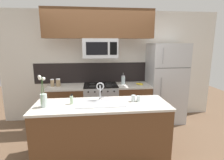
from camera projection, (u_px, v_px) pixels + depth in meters
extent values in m
plane|color=brown|center=(103.00, 143.00, 3.29)|extent=(10.00, 10.00, 0.00)
cube|color=silver|center=(112.00, 66.00, 4.31)|extent=(5.20, 0.10, 2.60)
cube|color=black|center=(100.00, 73.00, 4.25)|extent=(3.09, 0.01, 0.48)
cube|color=brown|center=(67.00, 106.00, 4.00)|extent=(0.79, 0.62, 0.88)
cube|color=beige|center=(66.00, 87.00, 3.90)|extent=(0.82, 0.65, 0.03)
cube|color=brown|center=(133.00, 104.00, 4.16)|extent=(0.75, 0.62, 0.88)
cube|color=beige|center=(133.00, 85.00, 4.07)|extent=(0.78, 0.65, 0.03)
cube|color=#B7BABF|center=(101.00, 104.00, 4.08)|extent=(0.76, 0.62, 0.91)
cube|color=black|center=(101.00, 85.00, 3.98)|extent=(0.76, 0.62, 0.01)
cylinder|color=black|center=(93.00, 86.00, 3.83)|extent=(0.15, 0.15, 0.01)
cylinder|color=black|center=(109.00, 86.00, 3.87)|extent=(0.15, 0.15, 0.01)
cylinder|color=black|center=(93.00, 83.00, 4.09)|extent=(0.15, 0.15, 0.01)
cylinder|color=black|center=(108.00, 83.00, 4.13)|extent=(0.15, 0.15, 0.01)
cylinder|color=black|center=(88.00, 92.00, 3.65)|extent=(0.03, 0.02, 0.03)
cylinder|color=black|center=(95.00, 92.00, 3.67)|extent=(0.03, 0.02, 0.03)
cylinder|color=black|center=(101.00, 92.00, 3.68)|extent=(0.03, 0.02, 0.03)
cylinder|color=black|center=(108.00, 91.00, 3.70)|extent=(0.03, 0.02, 0.03)
cylinder|color=black|center=(114.00, 91.00, 3.71)|extent=(0.03, 0.02, 0.03)
cube|color=#B7BABF|center=(100.00, 48.00, 3.79)|extent=(0.74, 0.40, 0.41)
cube|color=black|center=(97.00, 49.00, 3.59)|extent=(0.45, 0.00, 0.26)
cube|color=black|center=(113.00, 48.00, 3.63)|extent=(0.15, 0.00, 0.26)
cube|color=brown|center=(99.00, 24.00, 3.66)|extent=(2.30, 0.34, 0.60)
cube|color=#B7BABF|center=(165.00, 83.00, 4.17)|extent=(0.82, 0.72, 1.85)
cube|color=black|center=(173.00, 68.00, 3.73)|extent=(0.79, 0.00, 0.01)
cylinder|color=#99999E|center=(163.00, 56.00, 3.64)|extent=(0.01, 0.01, 0.33)
cylinder|color=#99999E|center=(161.00, 94.00, 3.80)|extent=(0.01, 0.01, 0.70)
cylinder|color=#997F5B|center=(52.00, 83.00, 3.86)|extent=(0.08, 0.08, 0.15)
cylinder|color=#B2B2B7|center=(52.00, 80.00, 3.85)|extent=(0.08, 0.08, 0.02)
cylinder|color=#997F5B|center=(58.00, 83.00, 3.89)|extent=(0.10, 0.10, 0.15)
cylinder|color=#B2B2B7|center=(58.00, 79.00, 3.87)|extent=(0.09, 0.09, 0.02)
ellipsoid|color=yellow|center=(139.00, 84.00, 4.01)|extent=(0.16, 0.14, 0.06)
ellipsoid|color=yellow|center=(139.00, 84.00, 4.03)|extent=(0.17, 0.10, 0.05)
ellipsoid|color=yellow|center=(140.00, 84.00, 4.01)|extent=(0.18, 0.06, 0.05)
ellipsoid|color=yellow|center=(140.00, 84.00, 4.03)|extent=(0.18, 0.06, 0.06)
ellipsoid|color=yellow|center=(140.00, 84.00, 4.01)|extent=(0.17, 0.10, 0.07)
ellipsoid|color=yellow|center=(140.00, 84.00, 4.03)|extent=(0.16, 0.14, 0.05)
cylinder|color=brown|center=(140.00, 83.00, 4.01)|extent=(0.02, 0.02, 0.03)
cylinder|color=silver|center=(123.00, 80.00, 4.08)|extent=(0.09, 0.09, 0.18)
cylinder|color=#A3A3AA|center=(123.00, 76.00, 4.06)|extent=(0.08, 0.08, 0.02)
cylinder|color=#A3A3AA|center=(123.00, 75.00, 4.05)|extent=(0.01, 0.01, 0.05)
sphere|color=#A3A3AA|center=(123.00, 73.00, 4.05)|extent=(0.02, 0.02, 0.02)
cube|color=brown|center=(102.00, 131.00, 2.86)|extent=(2.09, 0.71, 0.88)
cube|color=beige|center=(102.00, 105.00, 2.77)|extent=(2.12, 0.74, 0.03)
cube|color=#ADAFB5|center=(101.00, 103.00, 2.76)|extent=(0.76, 0.39, 0.01)
cube|color=#ADAFB5|center=(90.00, 109.00, 2.76)|extent=(0.30, 0.30, 0.15)
cube|color=#ADAFB5|center=(112.00, 108.00, 2.80)|extent=(0.30, 0.30, 0.15)
cylinder|color=#B7BABF|center=(100.00, 99.00, 2.99)|extent=(0.04, 0.04, 0.02)
cylinder|color=#B7BABF|center=(100.00, 92.00, 2.96)|extent=(0.02, 0.02, 0.22)
torus|color=#B7BABF|center=(100.00, 86.00, 2.89)|extent=(0.13, 0.02, 0.13)
cylinder|color=#B7BABF|center=(100.00, 89.00, 2.84)|extent=(0.02, 0.02, 0.06)
cube|color=#B7BABF|center=(102.00, 97.00, 2.99)|extent=(0.07, 0.01, 0.01)
cylinder|color=beige|center=(72.00, 100.00, 2.74)|extent=(0.05, 0.05, 0.13)
cylinder|color=black|center=(71.00, 95.00, 2.72)|extent=(0.02, 0.02, 0.02)
cube|color=black|center=(72.00, 94.00, 2.72)|extent=(0.03, 0.01, 0.01)
cylinder|color=silver|center=(133.00, 98.00, 2.87)|extent=(0.07, 0.07, 0.11)
cylinder|color=silver|center=(138.00, 99.00, 2.87)|extent=(0.06, 0.06, 0.09)
cylinder|color=silver|center=(44.00, 100.00, 2.61)|extent=(0.10, 0.10, 0.20)
cylinder|color=silver|center=(44.00, 105.00, 2.62)|extent=(0.09, 0.09, 0.06)
cylinder|color=#386B2D|center=(44.00, 91.00, 2.59)|extent=(0.02, 0.02, 0.37)
sphere|color=white|center=(43.00, 79.00, 2.56)|extent=(0.05, 0.05, 0.05)
cylinder|color=#386B2D|center=(42.00, 90.00, 2.53)|extent=(0.02, 0.09, 0.41)
sphere|color=white|center=(39.00, 77.00, 2.45)|extent=(0.05, 0.05, 0.05)
cylinder|color=#386B2D|center=(42.00, 91.00, 2.59)|extent=(0.05, 0.03, 0.37)
sphere|color=white|center=(40.00, 78.00, 2.56)|extent=(0.05, 0.05, 0.05)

